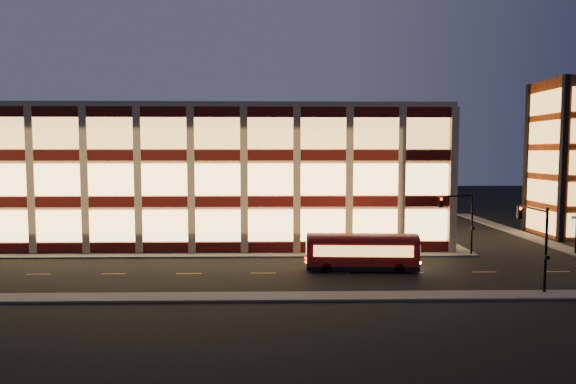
{
  "coord_description": "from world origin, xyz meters",
  "views": [
    {
      "loc": [
        5.1,
        -46.73,
        9.76
      ],
      "look_at": [
        6.29,
        8.0,
        5.48
      ],
      "focal_mm": 32.0,
      "sensor_mm": 36.0,
      "label": 1
    }
  ],
  "objects": [
    {
      "name": "traffic_signal_far",
      "position": [
        22.21,
        0.24,
        4.11
      ],
      "size": [
        3.79,
        1.87,
        6.0
      ],
      "color": "black",
      "rests_on": "ground"
    },
    {
      "name": "sidewalk_tower_west",
      "position": [
        34.0,
        17.0,
        0.07
      ],
      "size": [
        2.0,
        30.0,
        0.15
      ],
      "primitive_type": "cube",
      "color": "#514F4C",
      "rests_on": "ground"
    },
    {
      "name": "sidewalk_near",
      "position": [
        0.0,
        -13.0,
        0.07
      ],
      "size": [
        100.0,
        2.0,
        0.15
      ],
      "primitive_type": "cube",
      "color": "#514F4C",
      "rests_on": "ground"
    },
    {
      "name": "sidewalk_office_east",
      "position": [
        23.0,
        17.0,
        0.07
      ],
      "size": [
        2.0,
        30.0,
        0.15
      ],
      "primitive_type": "cube",
      "color": "#514F4C",
      "rests_on": "ground"
    },
    {
      "name": "trolley_bus",
      "position": [
        12.1,
        -5.12,
        1.71
      ],
      "size": [
        9.2,
        2.84,
        3.08
      ],
      "rotation": [
        0.0,
        0.0,
        -0.06
      ],
      "color": "#8A0807",
      "rests_on": "ground"
    },
    {
      "name": "sidewalk_office_south",
      "position": [
        -3.0,
        1.0,
        0.07
      ],
      "size": [
        54.0,
        2.0,
        0.15
      ],
      "primitive_type": "cube",
      "color": "#514F4C",
      "rests_on": "ground"
    },
    {
      "name": "office_building",
      "position": [
        -2.91,
        16.91,
        7.25
      ],
      "size": [
        50.45,
        30.45,
        14.5
      ],
      "color": "tan",
      "rests_on": "ground"
    },
    {
      "name": "ground",
      "position": [
        0.0,
        0.0,
        0.0
      ],
      "size": [
        200.0,
        200.0,
        0.0
      ],
      "primitive_type": "plane",
      "color": "black",
      "rests_on": "ground"
    },
    {
      "name": "traffic_signal_near",
      "position": [
        23.5,
        -11.03,
        4.13
      ],
      "size": [
        0.32,
        4.45,
        6.0
      ],
      "color": "black",
      "rests_on": "ground"
    }
  ]
}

